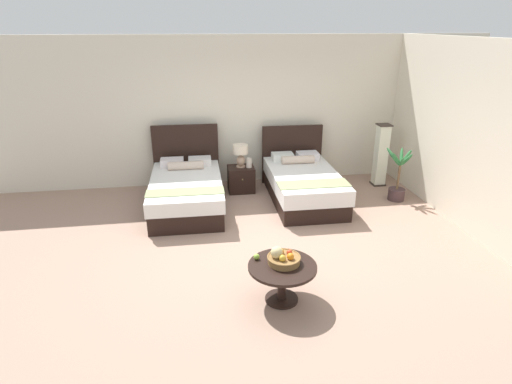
{
  "coord_description": "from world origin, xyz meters",
  "views": [
    {
      "loc": [
        -0.89,
        -5.41,
        3.06
      ],
      "look_at": [
        0.01,
        0.45,
        0.66
      ],
      "focal_mm": 29.43,
      "sensor_mm": 36.0,
      "label": 1
    }
  ],
  "objects_px": {
    "fruit_bowl": "(283,258)",
    "loose_apple": "(257,257)",
    "coffee_table": "(282,273)",
    "vase": "(249,163)",
    "potted_palm": "(397,184)",
    "nightstand": "(241,179)",
    "bed_near_window": "(187,190)",
    "table_lamp": "(241,153)",
    "bed_near_corner": "(303,183)",
    "floor_lamp_corner": "(381,155)"
  },
  "relations": [
    {
      "from": "potted_palm",
      "to": "nightstand",
      "type": "bearing_deg",
      "value": 162.57
    },
    {
      "from": "table_lamp",
      "to": "potted_palm",
      "type": "distance_m",
      "value": 2.97
    },
    {
      "from": "nightstand",
      "to": "bed_near_window",
      "type": "bearing_deg",
      "value": -150.67
    },
    {
      "from": "potted_palm",
      "to": "table_lamp",
      "type": "bearing_deg",
      "value": 162.2
    },
    {
      "from": "fruit_bowl",
      "to": "floor_lamp_corner",
      "type": "xyz_separation_m",
      "value": [
        2.73,
        3.43,
        0.08
      ]
    },
    {
      "from": "bed_near_window",
      "to": "vase",
      "type": "distance_m",
      "value": 1.34
    },
    {
      "from": "fruit_bowl",
      "to": "loose_apple",
      "type": "relative_size",
      "value": 5.54
    },
    {
      "from": "bed_near_corner",
      "to": "nightstand",
      "type": "bearing_deg",
      "value": 151.06
    },
    {
      "from": "potted_palm",
      "to": "bed_near_window",
      "type": "bearing_deg",
      "value": 175.68
    },
    {
      "from": "vase",
      "to": "fruit_bowl",
      "type": "bearing_deg",
      "value": -91.36
    },
    {
      "from": "nightstand",
      "to": "vase",
      "type": "xyz_separation_m",
      "value": [
        0.15,
        -0.04,
        0.34
      ]
    },
    {
      "from": "nightstand",
      "to": "fruit_bowl",
      "type": "relative_size",
      "value": 1.28
    },
    {
      "from": "fruit_bowl",
      "to": "potted_palm",
      "type": "relative_size",
      "value": 0.4
    },
    {
      "from": "nightstand",
      "to": "table_lamp",
      "type": "bearing_deg",
      "value": 90.0
    },
    {
      "from": "nightstand",
      "to": "floor_lamp_corner",
      "type": "distance_m",
      "value": 2.82
    },
    {
      "from": "table_lamp",
      "to": "fruit_bowl",
      "type": "relative_size",
      "value": 1.11
    },
    {
      "from": "bed_near_corner",
      "to": "table_lamp",
      "type": "xyz_separation_m",
      "value": [
        -1.08,
        0.61,
        0.45
      ]
    },
    {
      "from": "coffee_table",
      "to": "table_lamp",
      "type": "bearing_deg",
      "value": 90.86
    },
    {
      "from": "vase",
      "to": "potted_palm",
      "type": "bearing_deg",
      "value": -17.57
    },
    {
      "from": "fruit_bowl",
      "to": "potted_palm",
      "type": "height_order",
      "value": "potted_palm"
    },
    {
      "from": "coffee_table",
      "to": "loose_apple",
      "type": "distance_m",
      "value": 0.36
    },
    {
      "from": "floor_lamp_corner",
      "to": "loose_apple",
      "type": "bearing_deg",
      "value": -132.45
    },
    {
      "from": "bed_near_window",
      "to": "loose_apple",
      "type": "xyz_separation_m",
      "value": [
        0.82,
        -2.79,
        0.2
      ]
    },
    {
      "from": "coffee_table",
      "to": "potted_palm",
      "type": "distance_m",
      "value": 3.83
    },
    {
      "from": "vase",
      "to": "bed_near_window",
      "type": "bearing_deg",
      "value": -155.41
    },
    {
      "from": "bed_near_corner",
      "to": "nightstand",
      "type": "height_order",
      "value": "bed_near_corner"
    },
    {
      "from": "coffee_table",
      "to": "floor_lamp_corner",
      "type": "height_order",
      "value": "floor_lamp_corner"
    },
    {
      "from": "bed_near_window",
      "to": "table_lamp",
      "type": "xyz_separation_m",
      "value": [
        1.04,
        0.61,
        0.46
      ]
    },
    {
      "from": "vase",
      "to": "potted_palm",
      "type": "distance_m",
      "value": 2.79
    },
    {
      "from": "bed_near_corner",
      "to": "table_lamp",
      "type": "distance_m",
      "value": 1.32
    },
    {
      "from": "loose_apple",
      "to": "potted_palm",
      "type": "xyz_separation_m",
      "value": [
        3.02,
        2.5,
        -0.21
      ]
    },
    {
      "from": "nightstand",
      "to": "potted_palm",
      "type": "bearing_deg",
      "value": -17.43
    },
    {
      "from": "bed_near_window",
      "to": "fruit_bowl",
      "type": "distance_m",
      "value": 3.13
    },
    {
      "from": "bed_near_corner",
      "to": "coffee_table",
      "type": "bearing_deg",
      "value": -109.06
    },
    {
      "from": "bed_near_window",
      "to": "table_lamp",
      "type": "distance_m",
      "value": 1.29
    },
    {
      "from": "table_lamp",
      "to": "floor_lamp_corner",
      "type": "distance_m",
      "value": 2.8
    },
    {
      "from": "bed_near_window",
      "to": "potted_palm",
      "type": "distance_m",
      "value": 3.85
    },
    {
      "from": "nightstand",
      "to": "fruit_bowl",
      "type": "xyz_separation_m",
      "value": [
        0.07,
        -3.5,
        0.3
      ]
    },
    {
      "from": "bed_near_corner",
      "to": "table_lamp",
      "type": "bearing_deg",
      "value": 150.25
    },
    {
      "from": "table_lamp",
      "to": "fruit_bowl",
      "type": "distance_m",
      "value": 3.53
    },
    {
      "from": "coffee_table",
      "to": "fruit_bowl",
      "type": "distance_m",
      "value": 0.18
    },
    {
      "from": "bed_near_corner",
      "to": "fruit_bowl",
      "type": "distance_m",
      "value": 3.09
    },
    {
      "from": "bed_near_window",
      "to": "coffee_table",
      "type": "distance_m",
      "value": 3.16
    },
    {
      "from": "bed_near_window",
      "to": "vase",
      "type": "xyz_separation_m",
      "value": [
        1.2,
        0.55,
        0.27
      ]
    },
    {
      "from": "table_lamp",
      "to": "loose_apple",
      "type": "relative_size",
      "value": 6.16
    },
    {
      "from": "table_lamp",
      "to": "coffee_table",
      "type": "height_order",
      "value": "table_lamp"
    },
    {
      "from": "bed_near_corner",
      "to": "vase",
      "type": "xyz_separation_m",
      "value": [
        -0.92,
        0.55,
        0.27
      ]
    },
    {
      "from": "bed_near_corner",
      "to": "potted_palm",
      "type": "bearing_deg",
      "value": -9.34
    },
    {
      "from": "nightstand",
      "to": "potted_palm",
      "type": "distance_m",
      "value": 2.93
    },
    {
      "from": "table_lamp",
      "to": "coffee_table",
      "type": "bearing_deg",
      "value": -89.14
    }
  ]
}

